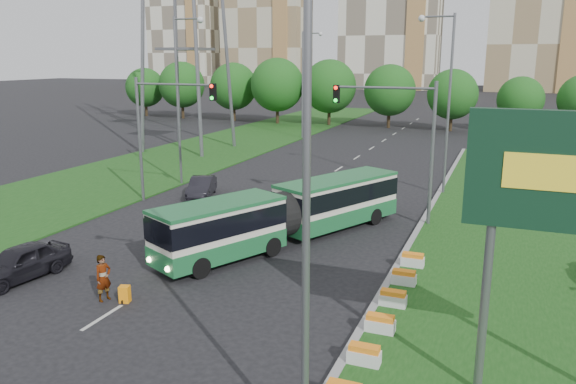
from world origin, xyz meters
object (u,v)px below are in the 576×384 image
at_px(pedestrian, 103,278).
at_px(car_left_far, 202,187).
at_px(articulated_bus, 284,212).
at_px(traffic_mast_left, 160,120).
at_px(shopping_trolley, 125,294).
at_px(traffic_mast_median, 403,130).
at_px(car_left_near, 20,263).

bearing_deg(pedestrian, car_left_far, 32.35).
distance_m(car_left_far, pedestrian, 16.68).
xyz_separation_m(articulated_bus, car_left_far, (-8.67, 6.56, -0.83)).
height_order(traffic_mast_left, car_left_far, traffic_mast_left).
relative_size(traffic_mast_left, pedestrian, 4.32).
bearing_deg(car_left_far, shopping_trolley, -89.45).
bearing_deg(shopping_trolley, traffic_mast_left, 102.11).
bearing_deg(car_left_far, traffic_mast_left, -144.79).
distance_m(car_left_far, shopping_trolley, 16.81).
relative_size(articulated_bus, shopping_trolley, 22.65).
height_order(traffic_mast_median, traffic_mast_left, same).
bearing_deg(pedestrian, traffic_mast_median, -15.32).
height_order(traffic_mast_median, articulated_bus, traffic_mast_median).
height_order(traffic_mast_left, shopping_trolley, traffic_mast_left).
xyz_separation_m(traffic_mast_median, traffic_mast_left, (-15.16, -1.00, 0.00)).
bearing_deg(traffic_mast_median, articulated_bus, -132.60).
xyz_separation_m(traffic_mast_median, articulated_bus, (-4.94, -5.37, -3.84)).
xyz_separation_m(traffic_mast_left, car_left_far, (1.55, 2.19, -4.67)).
bearing_deg(car_left_near, shopping_trolley, 5.16).
bearing_deg(traffic_mast_left, pedestrian, -64.77).
relative_size(traffic_mast_left, car_left_near, 1.82).
relative_size(car_left_near, car_left_far, 1.06).
bearing_deg(traffic_mast_left, shopping_trolley, -61.72).
bearing_deg(traffic_mast_left, car_left_far, 54.72).
bearing_deg(articulated_bus, pedestrian, -85.82).
bearing_deg(car_left_near, pedestrian, 2.95).
relative_size(traffic_mast_left, articulated_bus, 0.54).
distance_m(traffic_mast_median, car_left_far, 14.43).
distance_m(car_left_near, car_left_far, 15.52).
xyz_separation_m(car_left_near, pedestrian, (4.75, -0.42, 0.18)).
height_order(traffic_mast_median, car_left_far, traffic_mast_median).
xyz_separation_m(traffic_mast_median, pedestrian, (-8.68, -14.74, -4.42)).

